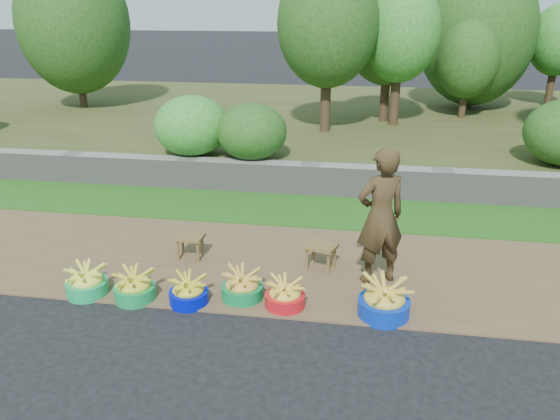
% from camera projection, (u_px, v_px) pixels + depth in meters
% --- Properties ---
extents(ground_plane, '(120.00, 120.00, 0.00)m').
position_uv_depth(ground_plane, '(269.00, 318.00, 5.86)').
color(ground_plane, black).
rests_on(ground_plane, ground).
extents(dirt_shoulder, '(80.00, 2.50, 0.02)m').
position_uv_depth(dirt_shoulder, '(286.00, 265.00, 7.01)').
color(dirt_shoulder, brown).
rests_on(dirt_shoulder, ground).
extents(grass_verge, '(80.00, 1.50, 0.04)m').
position_uv_depth(grass_verge, '(305.00, 210.00, 8.85)').
color(grass_verge, '#255D18').
rests_on(grass_verge, ground).
extents(retaining_wall, '(80.00, 0.35, 0.55)m').
position_uv_depth(retaining_wall, '(310.00, 179.00, 9.54)').
color(retaining_wall, gray).
rests_on(retaining_wall, ground).
extents(earth_bank, '(80.00, 10.00, 0.50)m').
position_uv_depth(earth_bank, '(331.00, 123.00, 14.07)').
color(earth_bank, '#424720').
rests_on(earth_bank, ground).
extents(vegetation, '(35.24, 8.63, 4.09)m').
position_uv_depth(vegetation, '(501.00, 31.00, 12.25)').
color(vegetation, '#382A19').
rests_on(vegetation, earth_bank).
extents(basin_a, '(0.48, 0.48, 0.35)m').
position_uv_depth(basin_a, '(87.00, 282.00, 6.28)').
color(basin_a, '#169F59').
rests_on(basin_a, ground).
extents(basin_b, '(0.47, 0.47, 0.35)m').
position_uv_depth(basin_b, '(135.00, 287.00, 6.18)').
color(basin_b, '#148941').
rests_on(basin_b, ground).
extents(basin_c, '(0.44, 0.44, 0.33)m').
position_uv_depth(basin_c, '(189.00, 292.00, 6.10)').
color(basin_c, '#000CB9').
rests_on(basin_c, ground).
extents(basin_d, '(0.48, 0.48, 0.35)m').
position_uv_depth(basin_d, '(242.00, 286.00, 6.19)').
color(basin_d, '#0B7B3C').
rests_on(basin_d, ground).
extents(basin_e, '(0.45, 0.45, 0.33)m').
position_uv_depth(basin_e, '(285.00, 295.00, 6.02)').
color(basin_e, red).
rests_on(basin_e, ground).
extents(basin_f, '(0.56, 0.56, 0.42)m').
position_uv_depth(basin_f, '(384.00, 301.00, 5.83)').
color(basin_f, '#072EB1').
rests_on(basin_f, ground).
extents(stool_left, '(0.36, 0.28, 0.31)m').
position_uv_depth(stool_left, '(190.00, 240.00, 7.12)').
color(stool_left, brown).
rests_on(stool_left, dirt_shoulder).
extents(stool_right, '(0.45, 0.39, 0.33)m').
position_uv_depth(stool_right, '(321.00, 250.00, 6.81)').
color(stool_right, brown).
rests_on(stool_right, dirt_shoulder).
extents(vendor_woman, '(0.72, 0.62, 1.66)m').
position_uv_depth(vendor_woman, '(381.00, 217.00, 6.33)').
color(vendor_woman, black).
rests_on(vendor_woman, dirt_shoulder).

